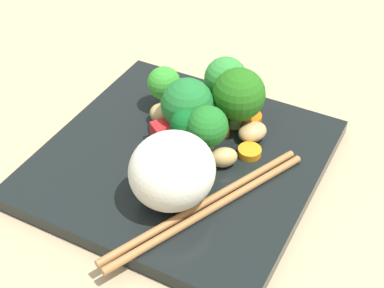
% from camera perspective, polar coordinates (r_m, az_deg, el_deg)
% --- Properties ---
extents(ground_plane, '(1.10, 1.10, 0.02)m').
position_cam_1_polar(ground_plane, '(0.59, -1.08, -3.02)').
color(ground_plane, tan).
extents(square_plate, '(0.28, 0.28, 0.02)m').
position_cam_1_polar(square_plate, '(0.58, -1.11, -1.75)').
color(square_plate, black).
rests_on(square_plate, ground_plane).
extents(rice_mound, '(0.10, 0.11, 0.07)m').
position_cam_1_polar(rice_mound, '(0.51, -1.99, -2.69)').
color(rice_mound, white).
rests_on(rice_mound, square_plate).
extents(broccoli_floret_0, '(0.05, 0.05, 0.06)m').
position_cam_1_polar(broccoli_floret_0, '(0.62, 3.39, 6.48)').
color(broccoli_floret_0, '#559A41').
rests_on(broccoli_floret_0, square_plate).
extents(broccoli_floret_1, '(0.05, 0.05, 0.06)m').
position_cam_1_polar(broccoli_floret_1, '(0.59, -0.48, 3.93)').
color(broccoli_floret_1, '#82BF52').
rests_on(broccoli_floret_1, square_plate).
extents(broccoli_floret_2, '(0.04, 0.04, 0.05)m').
position_cam_1_polar(broccoli_floret_2, '(0.63, -2.81, 6.00)').
color(broccoli_floret_2, '#599447').
rests_on(broccoli_floret_2, square_plate).
extents(broccoli_floret_3, '(0.06, 0.06, 0.07)m').
position_cam_1_polar(broccoli_floret_3, '(0.59, 4.69, 4.91)').
color(broccoli_floret_3, '#7CB159').
rests_on(broccoli_floret_3, square_plate).
extents(broccoli_floret_4, '(0.04, 0.04, 0.06)m').
position_cam_1_polar(broccoli_floret_4, '(0.56, 1.54, 1.58)').
color(broccoli_floret_4, '#75B75A').
rests_on(broccoli_floret_4, square_plate).
extents(broccoli_floret_5, '(0.03, 0.03, 0.05)m').
position_cam_1_polar(broccoli_floret_5, '(0.57, -0.82, 1.87)').
color(broccoli_floret_5, '#80BC4F').
rests_on(broccoli_floret_5, square_plate).
extents(carrot_slice_0, '(0.03, 0.03, 0.01)m').
position_cam_1_polar(carrot_slice_0, '(0.62, 5.79, 2.64)').
color(carrot_slice_0, orange).
rests_on(carrot_slice_0, square_plate).
extents(carrot_slice_1, '(0.03, 0.03, 0.01)m').
position_cam_1_polar(carrot_slice_1, '(0.62, 1.26, 2.85)').
color(carrot_slice_1, orange).
rests_on(carrot_slice_1, square_plate).
extents(carrot_slice_2, '(0.03, 0.03, 0.01)m').
position_cam_1_polar(carrot_slice_2, '(0.58, 5.76, -0.77)').
color(carrot_slice_2, orange).
rests_on(carrot_slice_2, square_plate).
extents(carrot_slice_3, '(0.03, 0.03, 0.01)m').
position_cam_1_polar(carrot_slice_3, '(0.60, 2.72, 1.31)').
color(carrot_slice_3, orange).
rests_on(carrot_slice_3, square_plate).
extents(pepper_chunk_0, '(0.04, 0.04, 0.02)m').
position_cam_1_polar(pepper_chunk_0, '(0.64, 5.15, 4.27)').
color(pepper_chunk_0, red).
rests_on(pepper_chunk_0, square_plate).
extents(pepper_chunk_1, '(0.03, 0.03, 0.02)m').
position_cam_1_polar(pepper_chunk_1, '(0.59, -2.93, 0.99)').
color(pepper_chunk_1, red).
rests_on(pepper_chunk_1, square_plate).
extents(chicken_piece_0, '(0.03, 0.03, 0.02)m').
position_cam_1_polar(chicken_piece_0, '(0.62, -2.98, 3.06)').
color(chicken_piece_0, tan).
rests_on(chicken_piece_0, square_plate).
extents(chicken_piece_1, '(0.04, 0.04, 0.02)m').
position_cam_1_polar(chicken_piece_1, '(0.59, 6.05, 1.21)').
color(chicken_piece_1, tan).
rests_on(chicken_piece_1, square_plate).
extents(chicken_piece_2, '(0.03, 0.03, 0.02)m').
position_cam_1_polar(chicken_piece_2, '(0.56, 3.17, -1.34)').
color(chicken_piece_2, tan).
rests_on(chicken_piece_2, square_plate).
extents(chicken_piece_3, '(0.03, 0.02, 0.02)m').
position_cam_1_polar(chicken_piece_3, '(0.64, 0.14, 4.74)').
color(chicken_piece_3, '#AE844B').
rests_on(chicken_piece_3, square_plate).
extents(chopstick_pair, '(0.12, 0.21, 0.01)m').
position_cam_1_polar(chopstick_pair, '(0.52, 1.51, -6.26)').
color(chopstick_pair, '#A5703E').
rests_on(chopstick_pair, square_plate).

